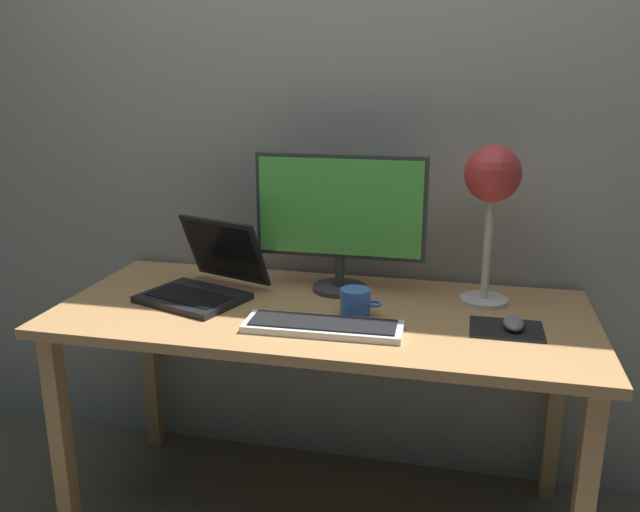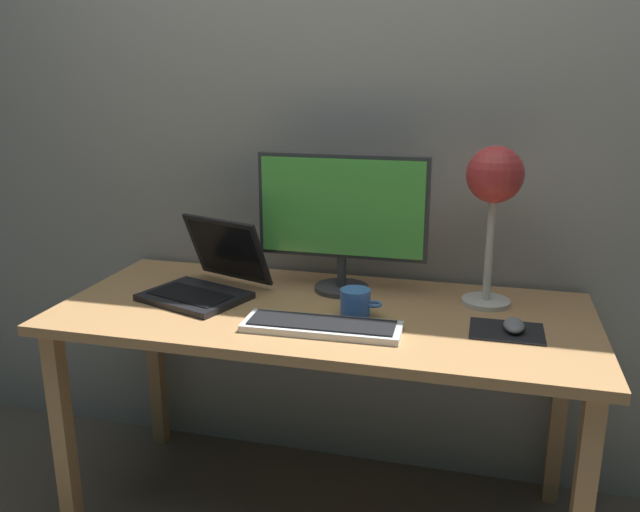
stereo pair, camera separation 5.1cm
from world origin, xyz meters
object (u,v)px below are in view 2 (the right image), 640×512
Objects in this scene: mouse at (514,325)px; coffee_mug at (356,303)px; keyboard_main at (322,326)px; monitor at (342,214)px; laptop at (210,274)px; desk_lamp at (494,186)px.

mouse is 0.78× the size of coffee_mug.
mouse reaches higher than keyboard_main.
mouse is at bearing -22.76° from monitor.
laptop is (-0.40, -0.13, -0.19)m from monitor.
coffee_mug is (0.09, -0.21, -0.22)m from monitor.
coffee_mug is at bearing 62.67° from keyboard_main.
desk_lamp is (0.46, -0.01, 0.11)m from monitor.
monitor is 0.63m from mouse.
laptop is 0.50m from coffee_mug.
desk_lamp is (0.44, 0.33, 0.36)m from keyboard_main.
desk_lamp reaches higher than laptop.
desk_lamp is at bearing 37.05° from keyboard_main.
monitor is 0.32m from coffee_mug.
keyboard_main is 0.65m from desk_lamp.
coffee_mug is (-0.45, 0.01, 0.02)m from mouse.
coffee_mug reaches higher than mouse.
laptop reaches higher than coffee_mug.
laptop is 4.23× the size of mouse.
desk_lamp reaches higher than keyboard_main.
mouse is (0.08, -0.21, -0.35)m from desk_lamp.
laptop reaches higher than mouse.
coffee_mug is at bearing 178.22° from mouse.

